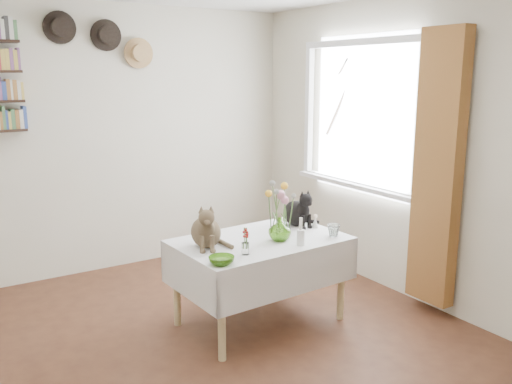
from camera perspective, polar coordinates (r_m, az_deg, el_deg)
room at (r=3.19m, az=-5.17°, el=1.23°), size 4.08×4.58×2.58m
window at (r=4.96m, az=10.96°, el=6.74°), size 0.12×1.52×1.32m
curtain at (r=4.33m, az=18.59°, el=2.23°), size 0.12×0.38×2.10m
dining_table at (r=4.08m, az=0.43°, el=-7.15°), size 1.27×0.85×0.66m
tabby_cat at (r=3.83m, az=-5.32°, el=-3.39°), size 0.32×0.35×0.33m
black_cat at (r=4.36m, az=4.27°, el=-1.55°), size 0.22×0.28×0.31m
flower_vase at (r=3.97m, az=2.52°, el=-3.92°), size 0.20×0.20×0.17m
green_bowl at (r=3.51m, az=-3.64°, el=-7.21°), size 0.17×0.17×0.05m
drinking_glass at (r=4.13m, az=8.18°, el=-4.03°), size 0.12×0.12×0.09m
candlestick at (r=3.88m, az=4.72°, el=-4.64°), size 0.06×0.06×0.20m
berry_jar at (r=3.67m, az=-1.13°, el=-5.22°), size 0.05×0.05×0.21m
porcelain_figurine at (r=4.34m, az=6.25°, el=-3.13°), size 0.06×0.06×0.11m
flower_bouquet at (r=3.92m, az=2.48°, el=-0.34°), size 0.17×0.13×0.39m
wall_hats at (r=5.21m, az=-15.79°, el=15.26°), size 0.98×0.09×0.48m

